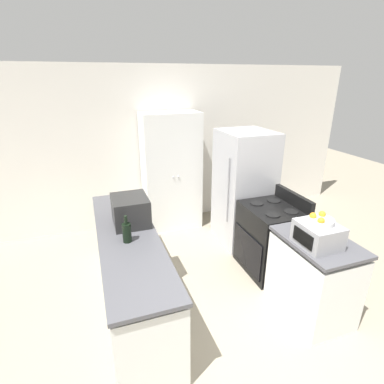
{
  "coord_description": "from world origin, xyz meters",
  "views": [
    {
      "loc": [
        -1.18,
        -1.52,
        2.41
      ],
      "look_at": [
        0.0,
        1.8,
        1.05
      ],
      "focal_mm": 28.0,
      "sensor_mm": 36.0,
      "label": 1
    }
  ],
  "objects_px": {
    "refrigerator": "(244,188)",
    "fruit_bowl": "(320,220)",
    "stove": "(270,238)",
    "wine_bottle": "(127,232)",
    "pantry_cabinet": "(171,172)",
    "microwave": "(131,210)",
    "toaster_oven": "(318,235)"
  },
  "relations": [
    {
      "from": "microwave",
      "to": "stove",
      "type": "bearing_deg",
      "value": -5.72
    },
    {
      "from": "microwave",
      "to": "fruit_bowl",
      "type": "xyz_separation_m",
      "value": [
        1.62,
        -1.07,
        0.11
      ]
    },
    {
      "from": "microwave",
      "to": "toaster_oven",
      "type": "bearing_deg",
      "value": -33.75
    },
    {
      "from": "pantry_cabinet",
      "to": "fruit_bowl",
      "type": "xyz_separation_m",
      "value": [
        0.74,
        -2.54,
        0.2
      ]
    },
    {
      "from": "stove",
      "to": "wine_bottle",
      "type": "relative_size",
      "value": 3.73
    },
    {
      "from": "toaster_oven",
      "to": "fruit_bowl",
      "type": "relative_size",
      "value": 1.6
    },
    {
      "from": "stove",
      "to": "toaster_oven",
      "type": "xyz_separation_m",
      "value": [
        -0.12,
        -0.9,
        0.55
      ]
    },
    {
      "from": "stove",
      "to": "wine_bottle",
      "type": "bearing_deg",
      "value": -173.24
    },
    {
      "from": "microwave",
      "to": "toaster_oven",
      "type": "xyz_separation_m",
      "value": [
        1.61,
        -1.07,
        -0.04
      ]
    },
    {
      "from": "pantry_cabinet",
      "to": "refrigerator",
      "type": "xyz_separation_m",
      "value": [
        0.88,
        -0.84,
        -0.1
      ]
    },
    {
      "from": "wine_bottle",
      "to": "fruit_bowl",
      "type": "relative_size",
      "value": 1.18
    },
    {
      "from": "pantry_cabinet",
      "to": "fruit_bowl",
      "type": "height_order",
      "value": "pantry_cabinet"
    },
    {
      "from": "pantry_cabinet",
      "to": "fruit_bowl",
      "type": "relative_size",
      "value": 8.03
    },
    {
      "from": "fruit_bowl",
      "to": "stove",
      "type": "bearing_deg",
      "value": 82.91
    },
    {
      "from": "refrigerator",
      "to": "fruit_bowl",
      "type": "relative_size",
      "value": 7.17
    },
    {
      "from": "pantry_cabinet",
      "to": "wine_bottle",
      "type": "xyz_separation_m",
      "value": [
        -0.98,
        -1.86,
        0.04
      ]
    },
    {
      "from": "fruit_bowl",
      "to": "microwave",
      "type": "bearing_deg",
      "value": 146.66
    },
    {
      "from": "refrigerator",
      "to": "fruit_bowl",
      "type": "bearing_deg",
      "value": -94.67
    },
    {
      "from": "microwave",
      "to": "wine_bottle",
      "type": "distance_m",
      "value": 0.41
    },
    {
      "from": "microwave",
      "to": "fruit_bowl",
      "type": "bearing_deg",
      "value": -33.34
    },
    {
      "from": "toaster_oven",
      "to": "microwave",
      "type": "bearing_deg",
      "value": 146.25
    },
    {
      "from": "wine_bottle",
      "to": "toaster_oven",
      "type": "height_order",
      "value": "wine_bottle"
    },
    {
      "from": "pantry_cabinet",
      "to": "wine_bottle",
      "type": "distance_m",
      "value": 2.11
    },
    {
      "from": "pantry_cabinet",
      "to": "microwave",
      "type": "relative_size",
      "value": 4.34
    },
    {
      "from": "refrigerator",
      "to": "fruit_bowl",
      "type": "distance_m",
      "value": 1.74
    },
    {
      "from": "refrigerator",
      "to": "stove",
      "type": "bearing_deg",
      "value": -91.99
    },
    {
      "from": "refrigerator",
      "to": "microwave",
      "type": "height_order",
      "value": "refrigerator"
    },
    {
      "from": "fruit_bowl",
      "to": "pantry_cabinet",
      "type": "bearing_deg",
      "value": 106.25
    },
    {
      "from": "microwave",
      "to": "toaster_oven",
      "type": "distance_m",
      "value": 1.93
    },
    {
      "from": "refrigerator",
      "to": "microwave",
      "type": "xyz_separation_m",
      "value": [
        -1.76,
        -0.64,
        0.19
      ]
    },
    {
      "from": "pantry_cabinet",
      "to": "microwave",
      "type": "height_order",
      "value": "pantry_cabinet"
    },
    {
      "from": "pantry_cabinet",
      "to": "stove",
      "type": "bearing_deg",
      "value": -62.67
    }
  ]
}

